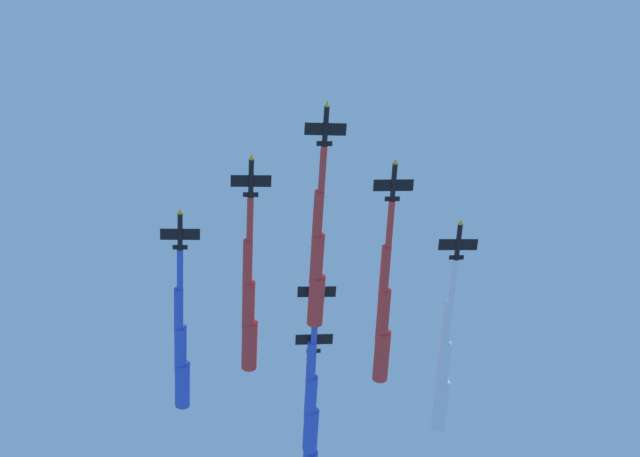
% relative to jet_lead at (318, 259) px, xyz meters
% --- Properties ---
extents(jet_lead, '(43.01, 35.80, 3.75)m').
position_rel_jet_lead_xyz_m(jet_lead, '(0.00, 0.00, 0.00)').
color(jet_lead, black).
extents(jet_port_inner, '(44.73, 38.42, 3.81)m').
position_rel_jet_lead_xyz_m(jet_port_inner, '(2.00, -21.46, 2.10)').
color(jet_port_inner, black).
extents(jet_starboard_inner, '(43.18, 36.60, 3.77)m').
position_rel_jet_lead_xyz_m(jet_starboard_inner, '(19.72, 2.44, 1.49)').
color(jet_starboard_inner, black).
extents(jet_port_mid, '(44.54, 37.98, 3.76)m').
position_rel_jet_lead_xyz_m(jet_port_mid, '(2.74, -40.99, 1.30)').
color(jet_port_mid, black).
extents(jet_starboard_mid, '(41.87, 34.98, 3.78)m').
position_rel_jet_lead_xyz_m(jet_starboard_mid, '(38.45, 6.42, 1.11)').
color(jet_starboard_mid, black).
extents(jet_port_outer, '(40.42, 34.26, 3.81)m').
position_rel_jet_lead_xyz_m(jet_port_outer, '(28.99, -24.25, 1.16)').
color(jet_port_outer, black).
extents(jet_starboard_outer, '(40.00, 34.49, 3.83)m').
position_rel_jet_lead_xyz_m(jet_starboard_outer, '(38.95, -32.81, 1.88)').
color(jet_starboard_outer, black).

